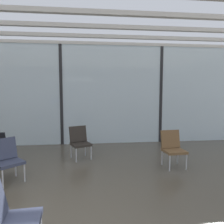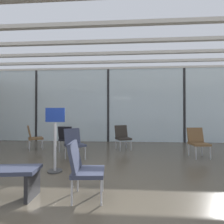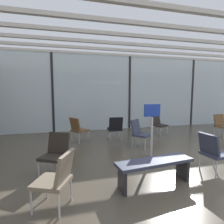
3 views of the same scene
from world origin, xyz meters
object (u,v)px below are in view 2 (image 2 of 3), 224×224
lounge_chair_1 (67,137)px  lounge_chair_0 (83,166)px  info_sign (55,142)px  lounge_chair_4 (122,136)px  lounge_chair_7 (74,142)px  lounge_chair_5 (33,136)px  parked_airplane (121,104)px  lounge_chair_6 (197,140)px

lounge_chair_1 → lounge_chair_0: bearing=116.7°
lounge_chair_1 → info_sign: 2.02m
lounge_chair_1 → lounge_chair_4: (1.95, 0.44, 0.00)m
lounge_chair_7 → info_sign: 1.08m
lounge_chair_5 → lounge_chair_7: bearing=-153.3°
info_sign → lounge_chair_0: bearing=-49.8°
parked_airplane → lounge_chair_1: parked_airplane is taller
lounge_chair_4 → lounge_chair_5: (-3.25, -0.28, 0.00)m
lounge_chair_6 → lounge_chair_0: bearing=-142.9°
lounge_chair_5 → lounge_chair_6: size_ratio=1.00×
lounge_chair_1 → info_sign: info_sign is taller
info_sign → lounge_chair_6: bearing=21.8°
lounge_chair_5 → lounge_chair_6: (5.53, -0.61, 0.00)m
lounge_chair_5 → lounge_chair_6: bearing=-129.5°
parked_airplane → lounge_chair_5: size_ratio=14.56×
lounge_chair_1 → parked_airplane: bearing=-100.9°
lounge_chair_5 → info_sign: 2.75m
parked_airplane → lounge_chair_5: 7.90m
lounge_chair_5 → lounge_chair_7: size_ratio=1.00×
parked_airplane → lounge_chair_1: size_ratio=14.56×
lounge_chair_4 → info_sign: info_sign is taller
lounge_chair_0 → lounge_chair_1: 3.31m
lounge_chair_1 → lounge_chair_6: 4.25m
parked_airplane → lounge_chair_1: bearing=-104.1°
lounge_chair_1 → lounge_chair_6: same height
parked_airplane → lounge_chair_6: bearing=-72.6°
lounge_chair_4 → lounge_chair_5: same height
lounge_chair_7 → lounge_chair_1: bearing=79.1°
parked_airplane → lounge_chair_7: parked_airplane is taller
lounge_chair_6 → info_sign: bearing=-162.8°
lounge_chair_0 → lounge_chair_7: bearing=15.9°
lounge_chair_4 → info_sign: bearing=-144.9°
lounge_chair_5 → info_sign: size_ratio=0.60×
lounge_chair_5 → lounge_chair_0: bearing=-173.8°
parked_airplane → lounge_chair_0: 10.41m
lounge_chair_7 → lounge_chair_4: bearing=2.4°
lounge_chair_1 → lounge_chair_5: 1.31m
lounge_chair_4 → lounge_chair_0: bearing=-122.8°
lounge_chair_4 → lounge_chair_6: bearing=-43.9°
parked_airplane → info_sign: 9.42m
lounge_chair_5 → lounge_chair_1: bearing=-130.1°
lounge_chair_1 → lounge_chair_6: bearing=177.1°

